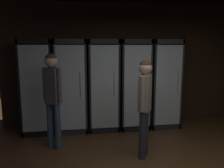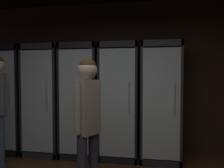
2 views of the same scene
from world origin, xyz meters
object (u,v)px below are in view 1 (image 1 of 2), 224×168
Objects in this scene: cooler_far_left at (39,87)px; cooler_far_right at (162,84)px; cooler_center at (103,86)px; cooler_left at (71,86)px; cooler_right at (133,85)px; shopper_near at (52,90)px; shopper_far at (145,99)px.

cooler_far_right is at bearing -0.02° from cooler_far_left.
cooler_left is at bearing -179.93° from cooler_center.
cooler_right is (0.69, -0.00, -0.00)m from cooler_center.
cooler_right is (1.38, -0.00, -0.00)m from cooler_left.
shopper_near is at bearing -150.43° from cooler_right.
cooler_center is 1.22× the size of shopper_far.
cooler_right is at bearing -0.05° from cooler_far_left.
cooler_far_right is 2.55m from shopper_near.
cooler_center is 1.38m from shopper_near.
cooler_far_left is 1.15× the size of shopper_near.
cooler_far_left is 1.04m from shopper_near.
cooler_left is at bearing -180.00° from cooler_far_right.
cooler_far_right is at bearing 21.92° from shopper_near.
cooler_far_left and cooler_left have the same top height.
shopper_near is (-0.30, -0.95, 0.12)m from cooler_left.
cooler_left is 1.00× the size of cooler_right.
cooler_left and cooler_center have the same top height.
cooler_right is at bearing 29.57° from shopper_near.
cooler_far_right is (2.75, -0.00, -0.00)m from cooler_far_left.
cooler_left is 1.22× the size of shopper_far.
cooler_far_right is at bearing 0.09° from cooler_right.
cooler_center is at bearing 0.00° from cooler_far_left.
shopper_far is at bearing -70.54° from cooler_center.
shopper_far is (1.90, -1.47, 0.02)m from cooler_far_left.
cooler_far_left is 2.40m from shopper_far.
cooler_far_right is 1.22× the size of shopper_far.
shopper_far is (1.21, -1.47, 0.02)m from cooler_left.
cooler_far_right is 1.70m from shopper_far.
cooler_left is at bearing 72.61° from shopper_near.
cooler_far_left and cooler_far_right have the same top height.
shopper_near is (-1.67, -0.95, 0.12)m from cooler_right.
cooler_right is 1.48m from shopper_far.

